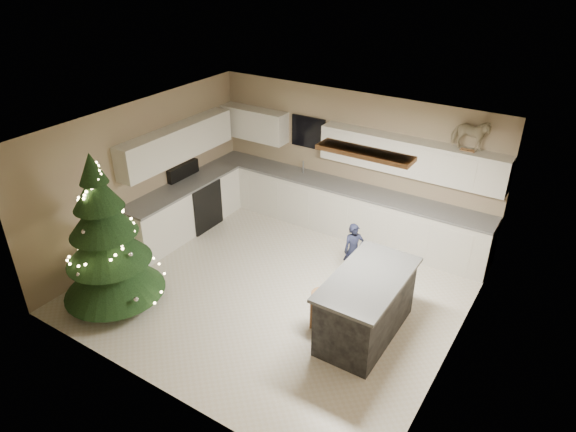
% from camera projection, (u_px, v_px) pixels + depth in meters
% --- Properties ---
extents(ground_plane, '(5.50, 5.50, 0.00)m').
position_uv_depth(ground_plane, '(276.00, 288.00, 8.17)').
color(ground_plane, beige).
extents(room_shell, '(5.52, 5.02, 2.61)m').
position_uv_depth(room_shell, '(276.00, 189.00, 7.33)').
color(room_shell, tan).
rests_on(room_shell, ground_plane).
extents(cabinetry, '(5.50, 3.20, 2.00)m').
position_uv_depth(cabinetry, '(284.00, 193.00, 9.46)').
color(cabinetry, silver).
rests_on(cabinetry, ground_plane).
extents(island, '(0.90, 1.70, 0.95)m').
position_uv_depth(island, '(366.00, 305.00, 7.03)').
color(island, black).
rests_on(island, ground_plane).
extents(bar_stool, '(0.31, 0.31, 0.59)m').
position_uv_depth(bar_stool, '(322.00, 302.00, 7.16)').
color(bar_stool, brown).
rests_on(bar_stool, ground_plane).
extents(christmas_tree, '(1.53, 1.48, 2.45)m').
position_uv_depth(christmas_tree, '(107.00, 246.00, 7.38)').
color(christmas_tree, '#3F2816').
rests_on(christmas_tree, ground_plane).
extents(toddler, '(0.40, 0.40, 0.93)m').
position_uv_depth(toddler, '(354.00, 250.00, 8.30)').
color(toddler, black).
rests_on(toddler, ground_plane).
extents(rocking_horse, '(0.60, 0.31, 0.51)m').
position_uv_depth(rocking_horse, '(470.00, 134.00, 7.84)').
color(rocking_horse, brown).
rests_on(rocking_horse, cabinetry).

